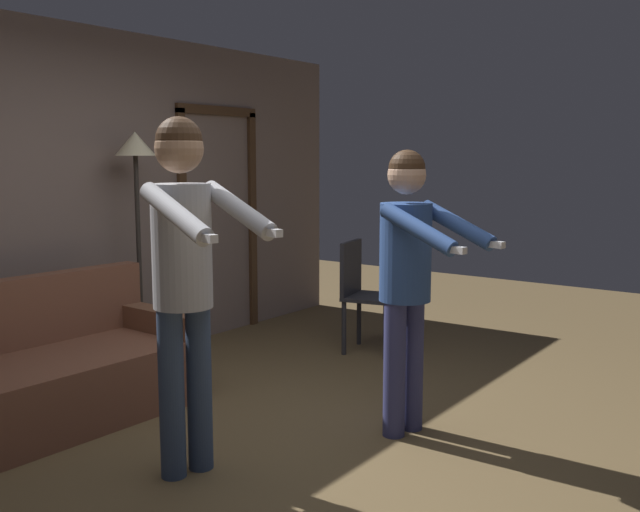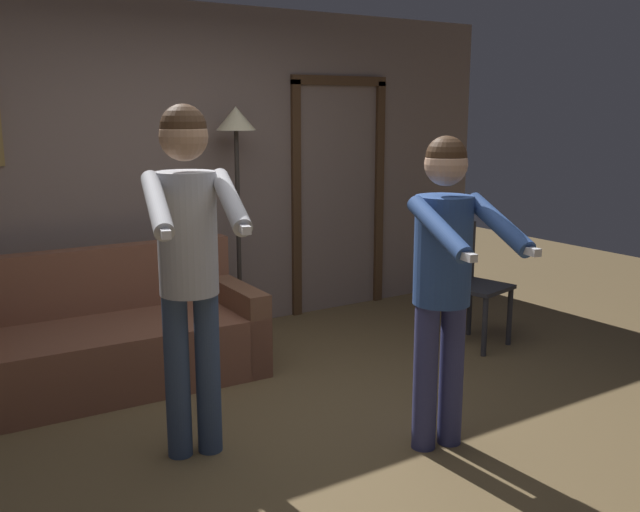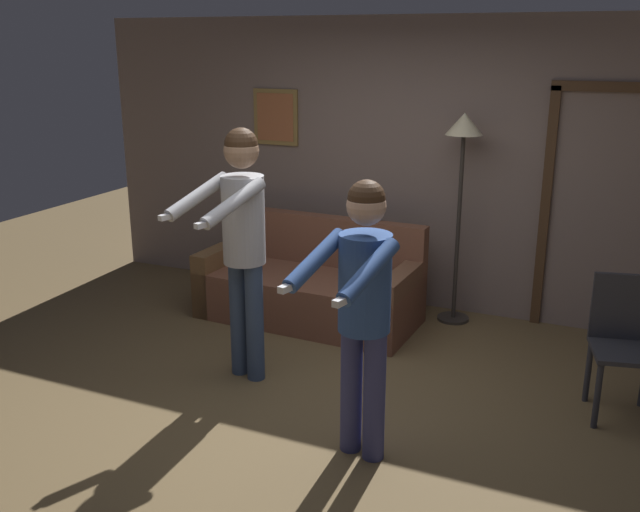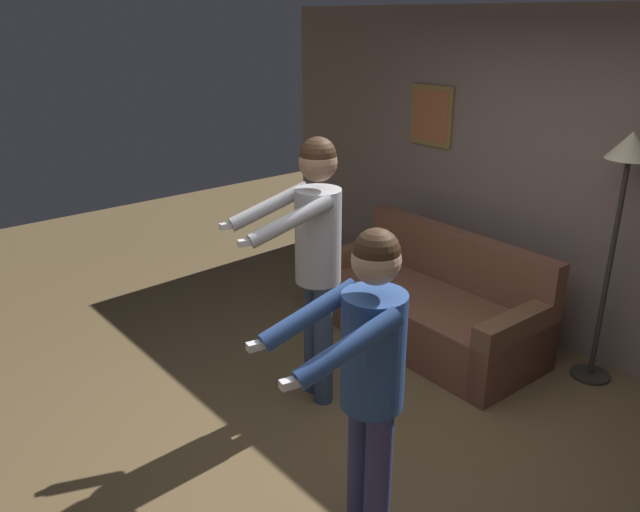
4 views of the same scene
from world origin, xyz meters
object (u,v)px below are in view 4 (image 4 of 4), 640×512
object	(u,v)px
person_standing_right	(369,366)
torchiere_lamp	(625,182)
person_standing_left	(315,246)
couch	(428,308)

from	to	relation	value
person_standing_right	torchiere_lamp	bearing A→B (deg)	90.31
person_standing_left	person_standing_right	world-z (taller)	person_standing_left
torchiere_lamp	person_standing_right	world-z (taller)	torchiere_lamp
person_standing_left	couch	bearing A→B (deg)	92.30
couch	person_standing_left	distance (m)	1.51
couch	person_standing_left	world-z (taller)	person_standing_left
couch	torchiere_lamp	distance (m)	1.75
person_standing_left	person_standing_right	distance (m)	1.31
couch	person_standing_left	size ratio (longest dim) A/B	1.06
torchiere_lamp	person_standing_left	distance (m)	2.09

